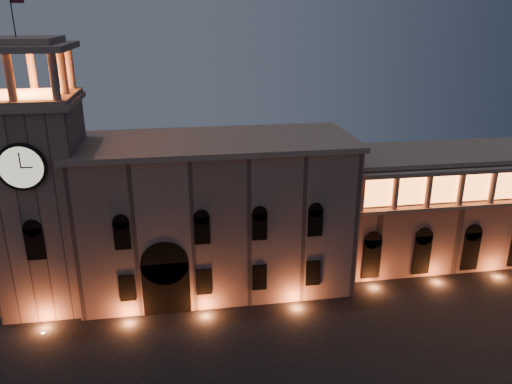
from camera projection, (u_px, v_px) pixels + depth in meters
government_building at (216, 214)px, 57.27m from camera, size 30.80×12.80×17.60m
clock_tower at (41, 195)px, 52.34m from camera, size 9.80×9.80×32.40m
colonnade_wing at (477, 202)px, 64.73m from camera, size 40.60×11.50×14.50m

